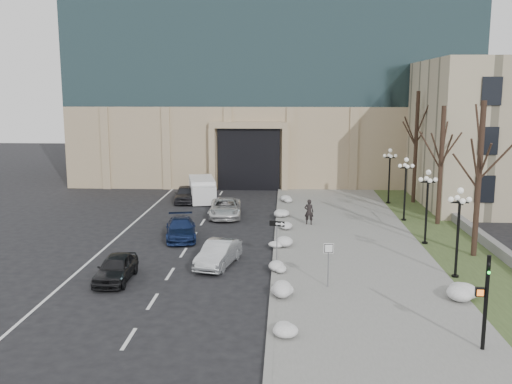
% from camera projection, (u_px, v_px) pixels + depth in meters
% --- Properties ---
extents(ground, '(160.00, 160.00, 0.00)m').
position_uv_depth(ground, '(295.00, 322.00, 23.81)').
color(ground, black).
rests_on(ground, ground).
extents(sidewalk, '(9.00, 40.00, 0.12)m').
position_uv_depth(sidewalk, '(345.00, 237.00, 37.38)').
color(sidewalk, gray).
rests_on(sidewalk, ground).
extents(curb, '(0.30, 40.00, 0.14)m').
position_uv_depth(curb, '(277.00, 236.00, 37.61)').
color(curb, gray).
rests_on(curb, ground).
extents(grass_strip, '(4.00, 40.00, 0.10)m').
position_uv_depth(grass_strip, '(446.00, 238.00, 37.05)').
color(grass_strip, '#384924').
rests_on(grass_strip, ground).
extents(stone_wall, '(0.50, 30.00, 0.70)m').
position_uv_depth(stone_wall, '(468.00, 227.00, 38.87)').
color(stone_wall, slate).
rests_on(stone_wall, ground).
extents(office_tower, '(40.00, 24.70, 36.00)m').
position_uv_depth(office_tower, '(273.00, 9.00, 63.51)').
color(office_tower, tan).
rests_on(office_tower, ground).
extents(car_a, '(1.64, 3.99, 1.35)m').
position_uv_depth(car_a, '(116.00, 268.00, 28.84)').
color(car_a, black).
rests_on(car_a, ground).
extents(car_b, '(2.38, 4.44, 1.39)m').
position_uv_depth(car_b, '(218.00, 254.00, 31.31)').
color(car_b, '#B8BCC0').
rests_on(car_b, ground).
extents(car_c, '(2.73, 4.92, 1.35)m').
position_uv_depth(car_c, '(181.00, 229.00, 37.10)').
color(car_c, navy).
rests_on(car_c, ground).
extents(car_d, '(2.69, 5.20, 1.40)m').
position_uv_depth(car_d, '(225.00, 208.00, 43.49)').
color(car_d, silver).
rests_on(car_d, ground).
extents(car_e, '(2.13, 4.33, 1.42)m').
position_uv_depth(car_e, '(185.00, 194.00, 49.24)').
color(car_e, '#2D2C31').
rests_on(car_e, ground).
extents(pedestrian, '(0.72, 0.52, 1.81)m').
position_uv_depth(pedestrian, '(309.00, 212.00, 40.54)').
color(pedestrian, black).
rests_on(pedestrian, sidewalk).
extents(box_truck, '(3.22, 6.26, 1.89)m').
position_uv_depth(box_truck, '(202.00, 190.00, 50.11)').
color(box_truck, silver).
rests_on(box_truck, ground).
extents(one_way_sign, '(0.90, 0.44, 2.45)m').
position_uv_depth(one_way_sign, '(280.00, 229.00, 31.38)').
color(one_way_sign, slate).
rests_on(one_way_sign, ground).
extents(keep_sign, '(0.50, 0.10, 2.31)m').
position_uv_depth(keep_sign, '(329.00, 256.00, 27.45)').
color(keep_sign, slate).
rests_on(keep_sign, ground).
extents(traffic_signal, '(0.64, 0.85, 3.72)m').
position_uv_depth(traffic_signal, '(485.00, 305.00, 20.74)').
color(traffic_signal, black).
rests_on(traffic_signal, ground).
extents(snow_clump_a, '(1.10, 1.60, 0.36)m').
position_uv_depth(snow_clump_a, '(286.00, 334.00, 21.95)').
color(snow_clump_a, white).
rests_on(snow_clump_a, sidewalk).
extents(snow_clump_b, '(1.10, 1.60, 0.36)m').
position_uv_depth(snow_clump_b, '(280.00, 293.00, 26.31)').
color(snow_clump_b, white).
rests_on(snow_clump_b, sidewalk).
extents(snow_clump_c, '(1.10, 1.60, 0.36)m').
position_uv_depth(snow_clump_c, '(282.00, 266.00, 30.41)').
color(snow_clump_c, white).
rests_on(snow_clump_c, sidewalk).
extents(snow_clump_d, '(1.10, 1.60, 0.36)m').
position_uv_depth(snow_clump_d, '(280.00, 244.00, 34.86)').
color(snow_clump_d, white).
rests_on(snow_clump_d, sidewalk).
extents(snow_clump_e, '(1.10, 1.60, 0.36)m').
position_uv_depth(snow_clump_e, '(287.00, 227.00, 39.07)').
color(snow_clump_e, white).
rests_on(snow_clump_e, sidewalk).
extents(snow_clump_f, '(1.10, 1.60, 0.36)m').
position_uv_depth(snow_clump_f, '(280.00, 213.00, 43.44)').
color(snow_clump_f, white).
rests_on(snow_clump_f, sidewalk).
extents(snow_clump_g, '(1.10, 1.60, 0.36)m').
position_uv_depth(snow_clump_g, '(285.00, 200.00, 48.86)').
color(snow_clump_g, white).
rests_on(snow_clump_g, sidewalk).
extents(snow_clump_h, '(1.10, 1.60, 0.36)m').
position_uv_depth(snow_clump_h, '(465.00, 294.00, 26.27)').
color(snow_clump_h, white).
rests_on(snow_clump_h, sidewalk).
extents(lamppost_a, '(1.18, 1.18, 4.76)m').
position_uv_depth(lamppost_a, '(459.00, 220.00, 28.74)').
color(lamppost_a, black).
rests_on(lamppost_a, ground).
extents(lamppost_b, '(1.18, 1.18, 4.76)m').
position_uv_depth(lamppost_b, '(427.00, 197.00, 35.14)').
color(lamppost_b, black).
rests_on(lamppost_b, ground).
extents(lamppost_c, '(1.18, 1.18, 4.76)m').
position_uv_depth(lamppost_c, '(406.00, 180.00, 41.53)').
color(lamppost_c, black).
rests_on(lamppost_c, ground).
extents(lamppost_d, '(1.18, 1.18, 4.76)m').
position_uv_depth(lamppost_d, '(390.00, 168.00, 47.92)').
color(lamppost_d, black).
rests_on(lamppost_d, ground).
extents(tree_near, '(3.20, 3.20, 9.00)m').
position_uv_depth(tree_near, '(480.00, 157.00, 32.08)').
color(tree_near, black).
rests_on(tree_near, ground).
extents(tree_mid, '(3.20, 3.20, 8.50)m').
position_uv_depth(tree_mid, '(442.00, 149.00, 40.00)').
color(tree_mid, black).
rests_on(tree_mid, ground).
extents(tree_far, '(3.20, 3.20, 9.50)m').
position_uv_depth(tree_far, '(417.00, 131.00, 47.76)').
color(tree_far, black).
rests_on(tree_far, ground).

